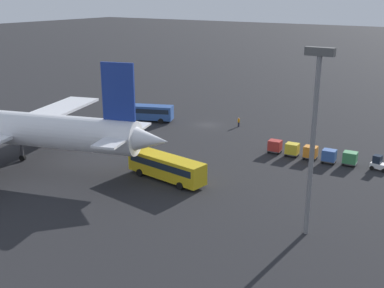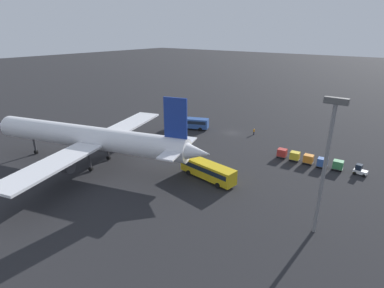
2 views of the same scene
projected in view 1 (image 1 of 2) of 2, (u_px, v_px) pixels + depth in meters
The scene contains 11 objects.
ground_plane at pixel (208, 125), 91.24m from camera, with size 600.00×600.00×0.00m, color #232326.
shuttle_bus_near at pixel (146, 112), 93.50m from camera, with size 10.59×6.43×3.12m.
shuttle_bus_far at pixel (166, 166), 64.01m from camera, with size 12.15×4.22×3.27m.
baggage_tug at pixel (379, 164), 67.90m from camera, with size 2.53×1.86×2.10m.
worker_person at pixel (239, 122), 89.79m from camera, with size 0.38×0.38×1.74m.
cargo_cart_green at pixel (350, 158), 69.50m from camera, with size 2.12×1.83×2.06m.
cargo_cart_blue at pixel (329, 156), 70.46m from camera, with size 2.12×1.83×2.06m.
cargo_cart_orange at pixel (311, 152), 72.04m from camera, with size 2.12×1.83×2.06m.
cargo_cart_yellow at pixel (292, 149), 73.42m from camera, with size 2.12×1.83×2.06m.
cargo_cart_red at pixel (275, 146), 74.93m from camera, with size 2.12×1.83×2.06m.
light_pole at pixel (314, 126), 46.77m from camera, with size 2.80×0.70×19.19m.
Camera 1 is at (-45.75, 75.33, 24.06)m, focal length 45.00 mm.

